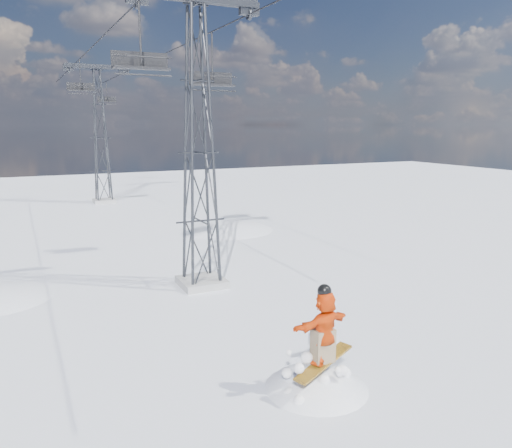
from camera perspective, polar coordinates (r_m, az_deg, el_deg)
The scene contains 10 objects.
ground at distance 13.98m, azimuth 2.05°, elevation -16.81°, with size 120.00×120.00×0.00m, color white.
snow_terrain at distance 36.00m, azimuth -22.10°, elevation -16.30°, with size 39.00×37.00×22.00m.
lift_tower_near at distance 20.05m, azimuth -6.53°, elevation 8.02°, with size 5.20×1.80×11.43m.
lift_tower_far at distance 44.41m, azimuth -17.33°, elevation 9.33°, with size 5.20×1.80×11.43m.
haul_cables at distance 31.40m, azimuth -14.06°, elevation 18.76°, with size 4.46×51.00×0.06m.
snowboarder_jump at distance 14.31m, azimuth 6.75°, elevation -23.75°, with size 4.40×4.40×6.79m.
lift_chair_near at distance 19.35m, azimuth -13.02°, elevation 17.60°, with size 2.06×0.59×2.55m.
lift_chair_mid at distance 24.84m, azimuth -5.06°, elevation 16.06°, with size 2.19×0.63×2.72m.
lift_chair_far at distance 36.78m, azimuth -19.37°, elevation 14.49°, with size 1.82×0.52×2.26m.
lift_chair_extra at distance 53.75m, azimuth -16.66°, elevation 13.44°, with size 1.81×0.52×2.25m.
Camera 1 is at (-5.76, -10.91, 6.58)m, focal length 35.00 mm.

